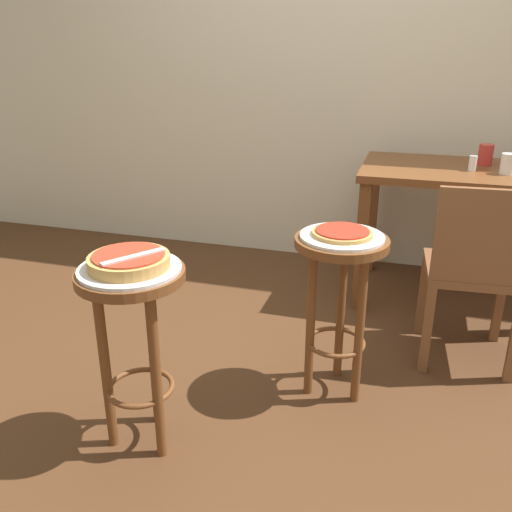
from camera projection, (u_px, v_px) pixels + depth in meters
ground_plane at (271, 389)px, 2.34m from camera, size 6.00×6.00×0.00m
back_wall at (346, 20)px, 3.25m from camera, size 6.00×0.10×3.00m
stool_foreground at (134, 320)px, 1.86m from camera, size 0.36×0.36×0.68m
serving_plate_foreground at (130, 269)px, 1.79m from camera, size 0.34×0.34×0.01m
pizza_foreground at (129, 261)px, 1.78m from camera, size 0.27×0.27×0.05m
stool_middle at (339, 282)px, 2.16m from camera, size 0.36×0.36×0.68m
serving_plate_middle at (342, 237)px, 2.09m from camera, size 0.32×0.32×0.01m
pizza_middle at (342, 233)px, 2.08m from camera, size 0.23×0.23×0.02m
dining_table at (461, 190)px, 2.94m from camera, size 1.06×0.68×0.75m
cup_near_edge at (508, 164)px, 2.75m from camera, size 0.07×0.07×0.10m
cup_far_edge at (486, 155)px, 2.95m from camera, size 0.08×0.08×0.11m
condiment_shaker at (473, 163)px, 2.83m from camera, size 0.04×0.04×0.08m
wooden_chair at (476, 269)px, 2.36m from camera, size 0.43×0.43×0.85m
pizza_server_knife at (134, 256)px, 1.75m from camera, size 0.14×0.19×0.01m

